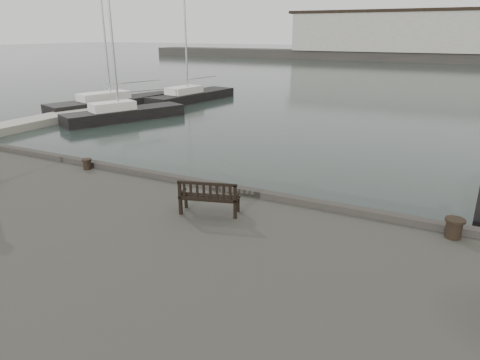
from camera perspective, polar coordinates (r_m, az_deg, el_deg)
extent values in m
plane|color=black|center=(13.65, -0.88, -7.43)|extent=(400.00, 400.00, 0.00)
cube|color=#AFADA2|center=(33.59, -23.82, 7.50)|extent=(2.00, 24.00, 0.50)
cube|color=#383530|center=(103.05, 24.74, 14.65)|extent=(140.00, 8.00, 2.00)
cube|color=#AFADA2|center=(103.68, 20.54, 17.97)|extent=(46.00, 9.00, 8.00)
cube|color=black|center=(103.77, 20.84, 20.32)|extent=(48.00, 9.50, 0.60)
cube|color=black|center=(11.24, -4.08, -2.37)|extent=(1.65, 0.96, 0.04)
cube|color=black|center=(10.95, -4.41, -1.66)|extent=(1.52, 0.50, 0.47)
cube|color=black|center=(11.33, -4.06, -3.38)|extent=(1.54, 0.86, 0.43)
cylinder|color=black|center=(15.86, -19.73, 2.02)|extent=(0.39, 0.39, 0.36)
cylinder|color=black|center=(11.14, 26.63, -5.78)|extent=(0.47, 0.47, 0.47)
cube|color=black|center=(38.37, -15.98, 9.43)|extent=(5.97, 11.99, 1.40)
cube|color=silver|center=(38.22, -16.11, 10.90)|extent=(2.85, 4.43, 0.60)
cylinder|color=#B2B5B7|center=(37.93, -17.09, 20.87)|extent=(0.16, 0.16, 13.90)
cube|color=black|center=(32.67, -15.04, 7.92)|extent=(5.47, 8.95, 1.40)
cube|color=silver|center=(32.50, -15.20, 9.64)|extent=(2.52, 3.39, 0.60)
cylinder|color=#B2B5B7|center=(32.12, -16.01, 18.46)|extent=(0.16, 0.16, 10.60)
cube|color=black|center=(40.83, -6.46, 10.58)|extent=(3.95, 10.02, 1.40)
cube|color=silver|center=(40.70, -6.52, 11.97)|extent=(2.18, 3.62, 0.60)
cylinder|color=#B2B5B7|center=(40.39, -6.80, 19.19)|extent=(0.16, 0.16, 10.84)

